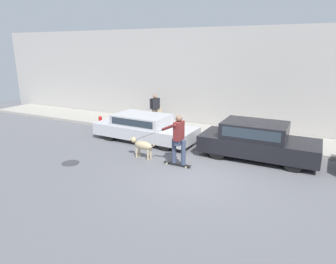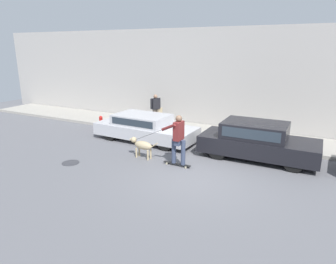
{
  "view_description": "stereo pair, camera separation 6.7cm",
  "coord_description": "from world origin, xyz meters",
  "px_view_note": "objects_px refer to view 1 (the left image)",
  "views": [
    {
      "loc": [
        3.19,
        -8.32,
        3.98
      ],
      "look_at": [
        -1.62,
        1.2,
        0.95
      ],
      "focal_mm": 32.0,
      "sensor_mm": 36.0,
      "label": 1
    },
    {
      "loc": [
        3.25,
        -8.28,
        3.98
      ],
      "look_at": [
        -1.62,
        1.2,
        0.95
      ],
      "focal_mm": 32.0,
      "sensor_mm": 36.0,
      "label": 2
    }
  ],
  "objects_px": {
    "parked_car_0": "(144,128)",
    "skateboarder": "(178,138)",
    "parked_car_1": "(257,141)",
    "dog": "(142,145)",
    "pedestrian_with_bag": "(155,108)",
    "fire_hydrant": "(100,122)"
  },
  "relations": [
    {
      "from": "skateboarder",
      "to": "fire_hydrant",
      "type": "height_order",
      "value": "skateboarder"
    },
    {
      "from": "dog",
      "to": "fire_hydrant",
      "type": "bearing_deg",
      "value": -26.83
    },
    {
      "from": "parked_car_0",
      "to": "skateboarder",
      "type": "relative_size",
      "value": 1.92
    },
    {
      "from": "parked_car_1",
      "to": "fire_hydrant",
      "type": "distance_m",
      "value": 7.94
    },
    {
      "from": "parked_car_0",
      "to": "pedestrian_with_bag",
      "type": "distance_m",
      "value": 2.64
    },
    {
      "from": "skateboarder",
      "to": "parked_car_1",
      "type": "bearing_deg",
      "value": -135.92
    },
    {
      "from": "skateboarder",
      "to": "pedestrian_with_bag",
      "type": "height_order",
      "value": "skateboarder"
    },
    {
      "from": "dog",
      "to": "pedestrian_with_bag",
      "type": "distance_m",
      "value": 4.8
    },
    {
      "from": "skateboarder",
      "to": "pedestrian_with_bag",
      "type": "relative_size",
      "value": 1.59
    },
    {
      "from": "skateboarder",
      "to": "pedestrian_with_bag",
      "type": "xyz_separation_m",
      "value": [
        -3.41,
        4.5,
        -0.06
      ]
    },
    {
      "from": "parked_car_1",
      "to": "skateboarder",
      "type": "height_order",
      "value": "skateboarder"
    },
    {
      "from": "pedestrian_with_bag",
      "to": "fire_hydrant",
      "type": "bearing_deg",
      "value": -116.49
    },
    {
      "from": "parked_car_1",
      "to": "pedestrian_with_bag",
      "type": "bearing_deg",
      "value": 156.11
    },
    {
      "from": "dog",
      "to": "fire_hydrant",
      "type": "height_order",
      "value": "dog"
    },
    {
      "from": "parked_car_1",
      "to": "fire_hydrant",
      "type": "relative_size",
      "value": 6.59
    },
    {
      "from": "pedestrian_with_bag",
      "to": "fire_hydrant",
      "type": "xyz_separation_m",
      "value": [
        -2.23,
        -1.72,
        -0.63
      ]
    },
    {
      "from": "dog",
      "to": "pedestrian_with_bag",
      "type": "relative_size",
      "value": 0.83
    },
    {
      "from": "parked_car_0",
      "to": "pedestrian_with_bag",
      "type": "xyz_separation_m",
      "value": [
        -0.84,
        2.48,
        0.39
      ]
    },
    {
      "from": "parked_car_1",
      "to": "dog",
      "type": "xyz_separation_m",
      "value": [
        -3.78,
        -1.9,
        -0.17
      ]
    },
    {
      "from": "parked_car_1",
      "to": "pedestrian_with_bag",
      "type": "distance_m",
      "value": 6.19
    },
    {
      "from": "parked_car_0",
      "to": "parked_car_1",
      "type": "xyz_separation_m",
      "value": [
        4.83,
        -0.0,
        0.09
      ]
    },
    {
      "from": "dog",
      "to": "pedestrian_with_bag",
      "type": "xyz_separation_m",
      "value": [
        -1.89,
        4.38,
        0.47
      ]
    }
  ]
}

